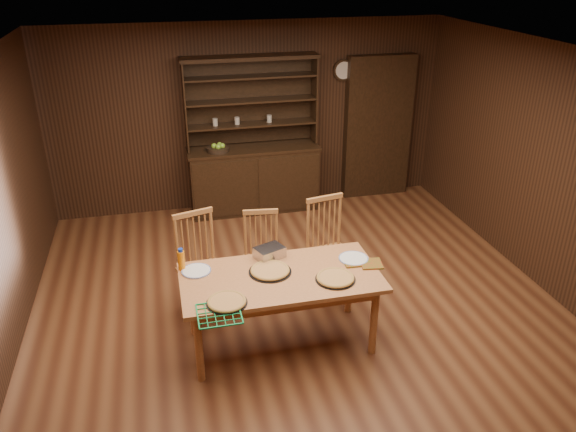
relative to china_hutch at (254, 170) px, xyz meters
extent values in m
plane|color=brown|center=(0.00, -2.75, -0.60)|extent=(6.00, 6.00, 0.00)
plane|color=silver|center=(0.00, -2.75, 2.00)|extent=(6.00, 6.00, 0.00)
plane|color=#3A2012|center=(0.00, 0.25, 0.70)|extent=(5.50, 0.00, 5.50)
plane|color=#3A2012|center=(2.75, -2.75, 0.70)|extent=(0.00, 6.00, 6.00)
cube|color=black|center=(0.00, -0.01, -0.15)|extent=(1.80, 0.50, 0.90)
cube|color=black|center=(0.00, -0.01, 0.32)|extent=(1.84, 0.52, 0.04)
cube|color=black|center=(0.00, 0.22, 0.95)|extent=(1.80, 0.02, 1.20)
cube|color=black|center=(-0.89, 0.07, 0.95)|extent=(0.02, 0.32, 1.20)
cube|color=black|center=(0.89, 0.07, 0.95)|extent=(0.02, 0.32, 1.20)
cube|color=black|center=(0.00, 0.07, 1.55)|extent=(1.84, 0.34, 0.05)
cylinder|color=#AAA090|center=(-0.50, 0.07, 0.72)|extent=(0.07, 0.07, 0.10)
cylinder|color=#AAA090|center=(-0.20, 0.07, 0.72)|extent=(0.07, 0.07, 0.10)
cube|color=black|center=(1.90, 0.15, 0.45)|extent=(1.00, 0.18, 2.10)
cylinder|color=black|center=(1.35, 0.21, 1.30)|extent=(0.30, 0.04, 0.30)
cylinder|color=beige|center=(1.35, 0.18, 1.30)|extent=(0.24, 0.01, 0.24)
cube|color=#C37A44|center=(-0.31, -3.11, 0.13)|extent=(1.81, 0.91, 0.04)
cylinder|color=#C37A44|center=(-1.11, -3.45, -0.24)|extent=(0.07, 0.07, 0.71)
cylinder|color=#C37A44|center=(-1.11, -2.76, -0.24)|extent=(0.07, 0.07, 0.71)
cylinder|color=#C37A44|center=(0.49, -3.45, -0.24)|extent=(0.07, 0.07, 0.71)
cylinder|color=#C37A44|center=(0.49, -2.76, -0.24)|extent=(0.07, 0.07, 0.71)
cube|color=#B6753E|center=(-0.96, -2.41, -0.14)|extent=(0.54, 0.52, 0.04)
cylinder|color=#B6753E|center=(-1.08, -2.60, -0.38)|extent=(0.04, 0.04, 0.43)
cylinder|color=#B6753E|center=(-1.17, -2.30, -0.38)|extent=(0.04, 0.04, 0.43)
cylinder|color=#B6753E|center=(-0.76, -2.51, -0.38)|extent=(0.04, 0.04, 0.43)
cylinder|color=#B6753E|center=(-0.84, -2.21, -0.38)|extent=(0.04, 0.04, 0.43)
cube|color=#B6753E|center=(-1.01, -2.23, 0.46)|extent=(0.41, 0.15, 0.05)
cube|color=#B6753E|center=(-0.32, -2.27, -0.19)|extent=(0.44, 0.42, 0.04)
cylinder|color=#B6753E|center=(-0.48, -2.39, -0.40)|extent=(0.03, 0.03, 0.38)
cylinder|color=#B6753E|center=(-0.45, -2.11, -0.40)|extent=(0.03, 0.03, 0.38)
cylinder|color=#B6753E|center=(-0.19, -2.42, -0.40)|extent=(0.03, 0.03, 0.38)
cylinder|color=#B6753E|center=(-0.15, -2.14, -0.40)|extent=(0.03, 0.03, 0.38)
cube|color=#B6753E|center=(-0.30, -2.11, 0.34)|extent=(0.38, 0.08, 0.05)
cube|color=#B6753E|center=(0.41, -2.37, -0.14)|extent=(0.52, 0.50, 0.04)
cylinder|color=#B6753E|center=(0.27, -2.56, -0.38)|extent=(0.04, 0.04, 0.44)
cylinder|color=#B6753E|center=(0.21, -2.25, -0.38)|extent=(0.04, 0.04, 0.44)
cylinder|color=#B6753E|center=(0.61, -2.49, -0.38)|extent=(0.04, 0.04, 0.44)
cylinder|color=#B6753E|center=(0.55, -2.18, -0.38)|extent=(0.04, 0.04, 0.44)
cube|color=#B6753E|center=(0.38, -2.19, 0.46)|extent=(0.42, 0.11, 0.05)
cylinder|color=black|center=(-0.85, -3.44, 0.16)|extent=(0.35, 0.35, 0.01)
cylinder|color=tan|center=(-0.85, -3.44, 0.17)|extent=(0.32, 0.32, 0.02)
torus|color=gold|center=(-0.85, -3.44, 0.17)|extent=(0.33, 0.33, 0.03)
cylinder|color=black|center=(0.15, -3.29, 0.16)|extent=(0.36, 0.36, 0.01)
cylinder|color=tan|center=(0.15, -3.29, 0.17)|extent=(0.33, 0.33, 0.02)
torus|color=gold|center=(0.15, -3.29, 0.17)|extent=(0.34, 0.34, 0.03)
cylinder|color=black|center=(-0.39, -3.03, 0.16)|extent=(0.39, 0.39, 0.01)
cylinder|color=tan|center=(-0.39, -3.03, 0.17)|extent=(0.35, 0.35, 0.02)
torus|color=gold|center=(-0.39, -3.03, 0.17)|extent=(0.36, 0.36, 0.03)
cylinder|color=white|center=(-1.05, -2.86, 0.16)|extent=(0.27, 0.27, 0.01)
torus|color=#324798|center=(-1.05, -2.86, 0.16)|extent=(0.27, 0.27, 0.01)
cylinder|color=white|center=(0.44, -2.98, 0.16)|extent=(0.28, 0.28, 0.01)
torus|color=#324798|center=(0.44, -2.98, 0.16)|extent=(0.29, 0.29, 0.01)
cube|color=silver|center=(-0.34, -2.76, 0.21)|extent=(0.32, 0.28, 0.11)
cylinder|color=orange|center=(-1.17, -2.78, 0.25)|extent=(0.06, 0.06, 0.19)
cylinder|color=#13309A|center=(-1.17, -2.78, 0.36)|extent=(0.04, 0.04, 0.03)
cube|color=red|center=(0.57, -3.11, 0.16)|extent=(0.23, 0.23, 0.01)
cube|color=red|center=(0.42, -3.04, 0.16)|extent=(0.20, 0.20, 0.01)
cylinder|color=black|center=(-0.50, -0.06, 0.37)|extent=(0.30, 0.30, 0.06)
sphere|color=#96D238|center=(-0.55, -0.06, 0.42)|extent=(0.08, 0.08, 0.08)
sphere|color=#96D238|center=(-0.47, -0.03, 0.42)|extent=(0.08, 0.08, 0.08)
sphere|color=#96D238|center=(-0.50, -0.11, 0.42)|extent=(0.08, 0.08, 0.08)
sphere|color=#96D238|center=(-0.44, -0.08, 0.42)|extent=(0.08, 0.08, 0.08)
camera|label=1|loc=(-1.26, -7.38, 2.84)|focal=35.00mm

